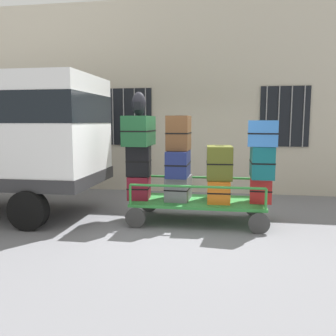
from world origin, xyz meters
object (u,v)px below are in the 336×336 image
Objects in this scene: suitcase_left_top at (139,131)px; suitcase_midright_middle at (262,162)px; suitcase_left_bottom at (139,187)px; suitcase_midleft_top at (179,133)px; suitcase_left_middle at (139,161)px; backpack at (139,104)px; suitcase_midleft_bottom at (179,188)px; suitcase_midright_top at (263,133)px; suitcase_center_bottom at (219,190)px; suitcase_midleft_middle at (178,163)px; luggage_cart at (198,204)px; suitcase_midright_bottom at (261,190)px; suitcase_center_middle at (219,163)px.

suitcase_midright_middle is (2.27, -0.06, -0.54)m from suitcase_left_top.
suitcase_left_bottom is 0.78× the size of suitcase_midleft_top.
backpack reaches higher than suitcase_left_middle.
backpack reaches higher than suitcase_midleft_bottom.
suitcase_left_top is 1.10× the size of suitcase_midright_top.
backpack reaches higher than suitcase_center_bottom.
suitcase_midright_top is at bearing 0.06° from suitcase_left_bottom.
suitcase_midleft_middle is (0.76, -0.05, -0.60)m from suitcase_left_top.
suitcase_midleft_top reaches higher than suitcase_midright_top.
luggage_cart is 5.35× the size of suitcase_midright_bottom.
suitcase_left_top is at bearing 176.39° from suitcase_midleft_middle.
luggage_cart is 1.17m from suitcase_midright_bottom.
suitcase_left_top is 1.30× the size of suitcase_midleft_bottom.
suitcase_midright_top is (-0.00, 0.02, 0.51)m from suitcase_midright_middle.
suitcase_center_bottom is 1.15× the size of suitcase_center_middle.
suitcase_center_middle is at bearing 1.83° from suitcase_left_middle.
suitcase_midright_top reaches higher than suitcase_midright_middle.
suitcase_left_middle is (0.00, -0.01, 0.51)m from suitcase_left_bottom.
suitcase_left_middle is 0.79× the size of suitcase_center_bottom.
suitcase_center_bottom is 2.20m from backpack.
luggage_cart is 0.47m from suitcase_midleft_bottom.
suitcase_midright_middle is at bearing -2.10° from backpack.
suitcase_midright_top is 1.82× the size of backpack.
suitcase_left_middle reaches higher than luggage_cart.
luggage_cart is 0.85m from suitcase_midleft_middle.
suitcase_midright_bottom is (1.51, 0.05, -0.46)m from suitcase_midleft_middle.
suitcase_center_bottom is (1.51, 0.05, -0.02)m from suitcase_left_bottom.
backpack is at bearing 178.42° from suitcase_midright_top.
suitcase_midleft_bottom is 0.99× the size of suitcase_midright_middle.
suitcase_midleft_top is 1.39× the size of suitcase_midright_bottom.
suitcase_center_bottom is at bearing 175.10° from suitcase_midright_middle.
suitcase_midleft_top is 1.51m from suitcase_midright_top.
suitcase_midleft_top is at bearing 179.13° from suitcase_center_middle.
suitcase_center_middle is (0.76, -0.01, -0.54)m from suitcase_midleft_top.
suitcase_midright_bottom reaches higher than suitcase_left_bottom.
backpack is at bearing 177.90° from suitcase_midright_middle.
suitcase_midright_top is at bearing -2.93° from suitcase_center_middle.
suitcase_left_bottom is 0.63× the size of suitcase_midright_top.
suitcase_center_bottom is 1.56× the size of suitcase_midright_bottom.
suitcase_midleft_bottom is (-0.38, 0.02, 0.29)m from luggage_cart.
luggage_cart is at bearing -4.82° from suitcase_midleft_top.
backpack is at bearing 179.09° from suitcase_center_middle.
suitcase_midright_bottom is at bearing -0.01° from suitcase_midleft_bottom.
backpack reaches higher than suitcase_midright_middle.
luggage_cart is 1.17m from suitcase_left_bottom.
suitcase_midright_top is at bearing 0.38° from suitcase_midleft_middle.
suitcase_center_bottom is 1.06× the size of suitcase_midright_middle.
suitcase_midleft_top is 1.03× the size of suitcase_center_middle.
suitcase_left_top is (0.00, 0.04, 1.08)m from suitcase_left_bottom.
suitcase_midleft_top is (0.76, 0.06, 0.53)m from suitcase_left_middle.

